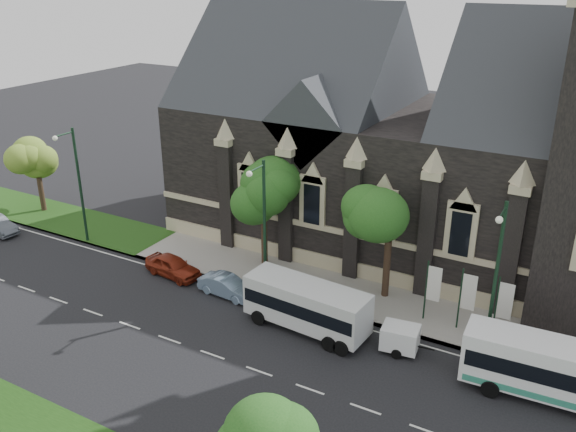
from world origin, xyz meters
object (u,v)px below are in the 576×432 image
Objects in this scene: tree_walk_right at (395,213)px; box_trailer at (400,337)px; banner_flag_right at (502,304)px; street_lamp_far at (77,180)px; sedan at (227,286)px; street_lamp_near at (496,273)px; banner_flag_center at (465,295)px; banner_flag_left at (431,287)px; tree_walk_far at (39,160)px; car_far_red at (173,266)px; street_lamp_mid at (263,221)px; tree_walk_left at (268,189)px; shuttle_bus at (307,304)px.

tree_walk_right reaches higher than box_trailer.
box_trailer is (-4.48, -3.67, -1.51)m from banner_flag_right.
street_lamp_far is at bearing -176.40° from banner_flag_right.
box_trailer reaches higher than sedan.
street_lamp_far is at bearing -171.14° from tree_walk_right.
street_lamp_near is 3.34m from banner_flag_right.
banner_flag_center is 1.35× the size of box_trailer.
banner_flag_left is 4.00m from banner_flag_right.
street_lamp_near is at bearing -4.66° from tree_walk_far.
car_far_red is (-21.01, -2.80, -1.66)m from banner_flag_right.
box_trailer is at bearing -10.19° from street_lamp_mid.
street_lamp_near and street_lamp_far have the same top height.
banner_flag_right is 21.26m from car_far_red.
street_lamp_mid is (23.82, -3.08, 0.49)m from tree_walk_far.
street_lamp_near is 30.00m from street_lamp_far.
banner_flag_center is 2.00m from banner_flag_right.
box_trailer is at bearing -88.10° from sedan.
tree_walk_right is at bearing -57.59° from sedan.
tree_walk_far is 24.03m from street_lamp_mid.
tree_walk_left is 1.80× the size of car_far_red.
sedan is at bearing -5.31° from street_lamp_far.
tree_walk_left is 9.41m from shuttle_bus.
street_lamp_far is 26.50m from banner_flag_left.
tree_walk_right reaches higher than banner_flag_left.
street_lamp_mid is (1.80, -3.61, -0.62)m from tree_walk_left.
tree_walk_right is 4.92m from banner_flag_left.
sedan is (14.06, -1.31, -4.45)m from street_lamp_far.
shuttle_bus is at bearing -144.97° from banner_flag_left.
banner_flag_center is at bearing -18.64° from tree_walk_right.
banner_flag_center is at bearing -74.10° from car_far_red.
tree_walk_right is 7.78m from shuttle_bus.
tree_walk_left is at bearing 167.13° from street_lamp_near.
banner_flag_center is at bearing -73.15° from sedan.
street_lamp_near reaches higher than car_far_red.
shuttle_bus reaches higher than car_far_red.
shuttle_bus is at bearing -94.78° from sedan.
tree_walk_far is 37.95m from street_lamp_near.
shuttle_bus is 2.58× the size of box_trailer.
street_lamp_near is 2.25× the size of sedan.
tree_walk_far reaches higher than sedan.
tree_walk_far reaches higher than banner_flag_center.
street_lamp_near is at bearing 0.00° from street_lamp_far.
street_lamp_near is at bearing 17.93° from shuttle_bus.
tree_walk_left is at bearing -179.94° from tree_walk_right.
street_lamp_far is 2.25× the size of banner_flag_left.
street_lamp_near is 10.54m from shuttle_bus.
tree_walk_far is at bearing 164.60° from box_trailer.
tree_walk_far is 38.19m from banner_flag_right.
car_far_red is at bearing -13.09° from tree_walk_far.
tree_walk_right is 1.95× the size of banner_flag_left.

